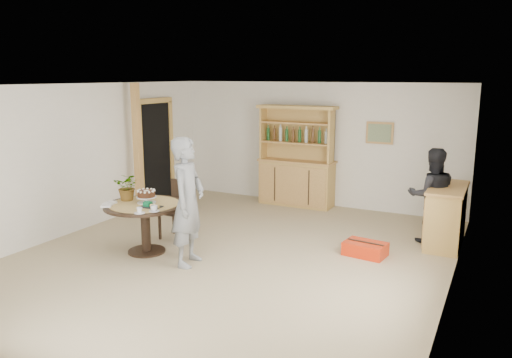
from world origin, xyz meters
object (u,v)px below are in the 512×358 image
object	(u,v)px
sideboard	(446,216)
adult_person	(432,196)
hutch	(297,172)
dining_table	(145,214)
dining_chair	(178,205)
red_suitcase	(365,249)
teen_boy	(188,202)

from	to	relation	value
sideboard	adult_person	bearing A→B (deg)	176.70
hutch	sideboard	bearing A→B (deg)	-22.21
dining_table	dining_chair	bearing A→B (deg)	89.74
sideboard	dining_table	size ratio (longest dim) A/B	1.05
dining_chair	red_suitcase	bearing A→B (deg)	12.69
sideboard	adult_person	size ratio (longest dim) A/B	0.83
red_suitcase	dining_chair	bearing A→B (deg)	-162.74
teen_boy	adult_person	size ratio (longest dim) A/B	1.19
sideboard	dining_chair	world-z (taller)	dining_chair
dining_chair	dining_table	bearing A→B (deg)	-87.50
hutch	adult_person	distance (m)	3.06
sideboard	adult_person	xyz separation A→B (m)	(-0.24, 0.01, 0.29)
dining_chair	adult_person	world-z (taller)	adult_person
teen_boy	hutch	bearing A→B (deg)	-11.66
dining_table	red_suitcase	world-z (taller)	dining_table
hutch	red_suitcase	xyz separation A→B (m)	(2.05, -2.30, -0.59)
dining_table	adult_person	xyz separation A→B (m)	(3.75, 2.43, 0.16)
dining_table	red_suitcase	xyz separation A→B (m)	(3.00, 1.35, -0.50)
teen_boy	dining_chair	bearing A→B (deg)	32.25
sideboard	teen_boy	size ratio (longest dim) A/B	0.69
hutch	sideboard	world-z (taller)	hutch
red_suitcase	hutch	bearing A→B (deg)	138.99
hutch	red_suitcase	world-z (taller)	hutch
dining_table	teen_boy	size ratio (longest dim) A/B	0.66
teen_boy	sideboard	bearing A→B (deg)	-61.43
dining_chair	teen_boy	world-z (taller)	teen_boy
dining_chair	adult_person	distance (m)	4.08
sideboard	dining_table	bearing A→B (deg)	-148.87
dining_table	dining_chair	world-z (taller)	dining_chair
adult_person	red_suitcase	bearing A→B (deg)	34.33
sideboard	red_suitcase	world-z (taller)	sideboard
red_suitcase	teen_boy	bearing A→B (deg)	-138.60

